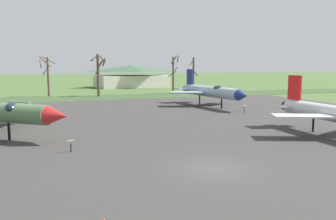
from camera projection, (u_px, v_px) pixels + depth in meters
ground_plane at (214, 169)px, 20.31m from camera, size 600.00×600.00×0.00m
asphalt_apron at (140, 125)px, 35.81m from camera, size 72.36×55.50×0.05m
grass_verge_strip at (95, 98)px, 67.23m from camera, size 132.36×12.00×0.06m
jet_fighter_front_left at (211, 91)px, 51.71m from camera, size 12.00×16.82×5.76m
info_placard_front_left at (244, 108)px, 44.71m from camera, size 0.59×0.28×1.05m
info_placard_front_right at (71, 145)px, 24.15m from camera, size 0.52×0.28×0.94m
bare_tree_far_left at (47, 74)px, 69.65m from camera, size 3.27×3.08×8.38m
bare_tree_left_of_center at (99, 73)px, 69.55m from camera, size 3.23×3.24×8.89m
bare_tree_center at (174, 73)px, 77.53m from camera, size 2.34×2.82×8.80m
bare_tree_right_of_center at (193, 75)px, 76.84m from camera, size 1.97×1.94×8.26m
visitor_building at (131, 76)px, 103.04m from camera, size 22.57×16.00×6.62m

